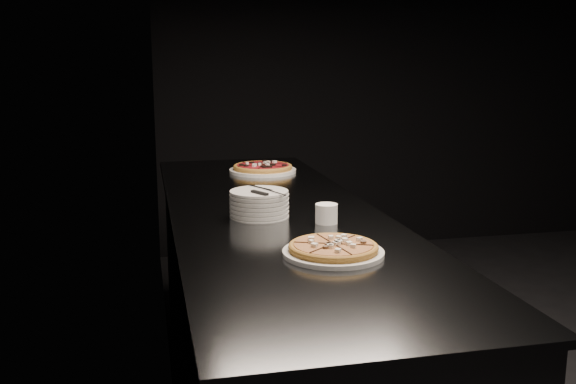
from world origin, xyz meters
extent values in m
cube|color=black|center=(-2.50, 0.00, 1.40)|extent=(0.02, 5.00, 2.80)
cube|color=black|center=(0.00, 2.50, 1.40)|extent=(5.00, 0.02, 2.80)
cube|color=#565A5D|center=(-2.13, 0.00, 0.45)|extent=(0.70, 2.40, 0.90)
cube|color=#565A5D|center=(-2.13, 0.00, 0.91)|extent=(0.74, 2.44, 0.02)
cylinder|color=white|center=(-2.08, -0.59, 0.93)|extent=(0.28, 0.28, 0.01)
cylinder|color=#B68436|center=(-2.08, -0.59, 0.94)|extent=(0.32, 0.32, 0.01)
torus|color=#B68436|center=(-2.08, -0.59, 0.94)|extent=(0.32, 0.32, 0.02)
cylinder|color=#E5974C|center=(-2.08, -0.59, 0.95)|extent=(0.28, 0.28, 0.01)
cylinder|color=white|center=(-2.02, 0.78, 0.93)|extent=(0.32, 0.32, 0.02)
cylinder|color=#B68436|center=(-2.02, 0.78, 0.94)|extent=(0.33, 0.33, 0.01)
torus|color=#B68436|center=(-2.02, 0.78, 0.95)|extent=(0.33, 0.33, 0.02)
cylinder|color=maroon|center=(-2.02, 0.78, 0.95)|extent=(0.29, 0.29, 0.01)
cylinder|color=white|center=(-2.20, -0.10, 0.93)|extent=(0.20, 0.20, 0.02)
cylinder|color=white|center=(-2.20, -0.10, 0.94)|extent=(0.20, 0.20, 0.02)
cylinder|color=white|center=(-2.20, -0.10, 0.96)|extent=(0.20, 0.20, 0.02)
cylinder|color=white|center=(-2.20, -0.10, 0.97)|extent=(0.20, 0.20, 0.02)
cylinder|color=white|center=(-2.20, -0.10, 0.99)|extent=(0.20, 0.20, 0.02)
cylinder|color=white|center=(-2.20, -0.10, 1.00)|extent=(0.20, 0.20, 0.02)
cube|color=silver|center=(-2.19, -0.06, 1.01)|extent=(0.08, 0.12, 0.00)
cube|color=black|center=(-2.21, -0.15, 1.01)|extent=(0.05, 0.08, 0.01)
cube|color=silver|center=(-2.17, -0.11, 1.01)|extent=(0.05, 0.20, 0.00)
cylinder|color=white|center=(-2.00, -0.24, 0.95)|extent=(0.07, 0.07, 0.06)
cylinder|color=black|center=(-2.00, -0.24, 0.98)|extent=(0.06, 0.06, 0.01)
camera|label=1|loc=(-2.57, -2.22, 1.45)|focal=40.00mm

